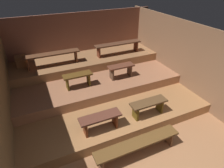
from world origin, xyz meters
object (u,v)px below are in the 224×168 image
at_px(wooden_crate_upper, 21,61).
at_px(bench_middle_left, 78,78).
at_px(bench_lower_left, 100,120).
at_px(bench_lower_right, 148,105).
at_px(bench_middle_right, 121,69).
at_px(bench_floor_center, 138,145).
at_px(bench_upper_right, 118,45).
at_px(bench_upper_left, 52,56).

bearing_deg(wooden_crate_upper, bench_middle_left, -48.32).
relative_size(bench_lower_left, bench_lower_right, 1.00).
distance_m(bench_middle_right, wooden_crate_upper, 3.33).
relative_size(bench_middle_left, bench_middle_right, 1.00).
bearing_deg(bench_middle_left, bench_floor_center, -76.81).
height_order(bench_floor_center, bench_lower_right, bench_lower_right).
bearing_deg(bench_floor_center, bench_lower_left, 123.54).
height_order(bench_lower_right, bench_upper_right, bench_upper_right).
height_order(bench_middle_right, bench_upper_left, bench_upper_left).
relative_size(bench_upper_left, wooden_crate_upper, 5.39).
xyz_separation_m(bench_floor_center, wooden_crate_upper, (-2.05, 4.15, 0.68)).
xyz_separation_m(bench_lower_right, wooden_crate_upper, (-2.85, 3.33, 0.43)).
bearing_deg(bench_floor_center, bench_middle_left, 103.19).
bearing_deg(bench_floor_center, bench_upper_left, 106.11).
xyz_separation_m(bench_floor_center, bench_middle_right, (0.85, 2.51, 0.54)).
bearing_deg(bench_lower_right, wooden_crate_upper, 130.61).
height_order(bench_floor_center, wooden_crate_upper, wooden_crate_upper).
height_order(bench_upper_right, wooden_crate_upper, bench_upper_right).
bearing_deg(wooden_crate_upper, bench_upper_right, -6.94).
bearing_deg(bench_middle_right, wooden_crate_upper, 150.50).
xyz_separation_m(bench_middle_right, bench_upper_left, (-1.93, 1.23, 0.33)).
relative_size(bench_lower_left, bench_upper_right, 0.56).
bearing_deg(bench_middle_right, bench_upper_right, 68.20).
bearing_deg(bench_middle_right, bench_middle_left, 180.00).
height_order(bench_lower_right, bench_upper_left, bench_upper_left).
relative_size(bench_floor_center, wooden_crate_upper, 6.00).
distance_m(bench_upper_left, wooden_crate_upper, 1.07).
bearing_deg(bench_upper_right, bench_lower_right, -100.38).
relative_size(bench_lower_right, bench_upper_right, 0.56).
xyz_separation_m(bench_lower_right, bench_upper_right, (0.53, 2.91, 0.61)).
bearing_deg(bench_upper_right, bench_lower_left, -122.88).
xyz_separation_m(bench_lower_left, bench_middle_right, (1.39, 1.69, 0.28)).
xyz_separation_m(bench_middle_left, bench_upper_left, (-0.49, 1.23, 0.33)).
height_order(bench_lower_right, bench_middle_left, bench_middle_left).
distance_m(bench_lower_right, bench_middle_left, 2.21).
bearing_deg(bench_floor_center, bench_upper_right, 70.29).
relative_size(bench_lower_left, bench_middle_right, 1.17).
relative_size(bench_middle_left, wooden_crate_upper, 2.56).
bearing_deg(bench_upper_right, bench_upper_left, 180.00).
xyz_separation_m(bench_lower_left, bench_middle_left, (-0.04, 1.69, 0.28)).
relative_size(bench_floor_center, bench_lower_left, 2.00).
distance_m(bench_lower_right, wooden_crate_upper, 4.40).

